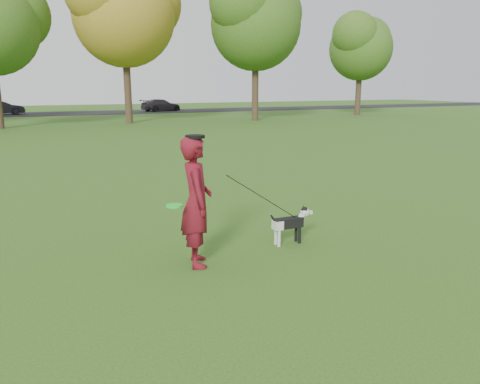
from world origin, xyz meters
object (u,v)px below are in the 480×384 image
dog (291,222)px  car_right (161,105)px  car_mid (1,108)px  man (196,202)px

dog → car_right: 40.99m
dog → car_right: bearing=77.8°
car_mid → car_right: 14.31m
man → dog: size_ratio=2.33×
man → car_right: (10.42, 40.29, -0.34)m
man → car_mid: size_ratio=0.52×
dog → man: bearing=-172.4°
man → car_mid: 40.48m
car_mid → car_right: car_mid is taller
dog → car_right: (8.69, 40.06, 0.23)m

